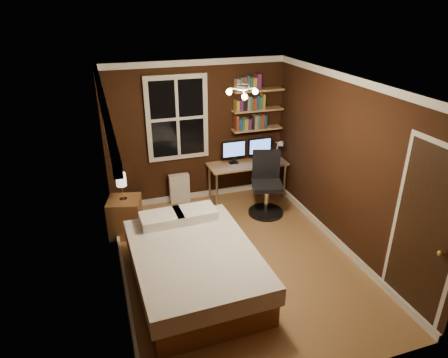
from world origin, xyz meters
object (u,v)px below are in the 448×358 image
object	(u,v)px
radiator	(179,188)
desk	(247,166)
monitor_right	(260,149)
desk_lamp	(278,150)
office_chair	(266,190)
monitor_left	(234,152)
nightstand	(125,217)
bed	(194,266)
bedside_lamp	(122,187)

from	to	relation	value
radiator	desk	distance (m)	1.30
monitor_right	desk_lamp	world-z (taller)	desk_lamp
radiator	office_chair	bearing A→B (deg)	-32.27
desk_lamp	office_chair	bearing A→B (deg)	-129.76
desk	monitor_left	distance (m)	0.37
nightstand	monitor_left	size ratio (longest dim) A/B	1.35
bed	monitor_left	world-z (taller)	monitor_left
monitor_right	monitor_left	bearing A→B (deg)	180.00
monitor_left	bed	bearing A→B (deg)	-120.67
desk	monitor_right	xyz separation A→B (m)	(0.26, 0.07, 0.27)
bedside_lamp	monitor_right	world-z (taller)	monitor_right
bed	office_chair	xyz separation A→B (m)	(1.66, 1.50, 0.13)
monitor_left	desk_lamp	bearing A→B (deg)	-12.46
nightstand	office_chair	xyz separation A→B (m)	(2.36, -0.05, 0.12)
bed	desk	distance (m)	2.68
desk	monitor_right	size ratio (longest dim) A/B	3.20
bedside_lamp	desk	bearing A→B (deg)	15.00
desk	bed	bearing A→B (deg)	-125.91
bed	radiator	bearing A→B (deg)	80.45
bedside_lamp	office_chair	size ratio (longest dim) A/B	0.40
bed	office_chair	distance (m)	2.24
monitor_left	office_chair	xyz separation A→B (m)	(0.34, -0.73, -0.46)
desk_lamp	bedside_lamp	bearing A→B (deg)	-169.90
radiator	desk_lamp	xyz separation A→B (m)	(1.79, -0.29, 0.63)
bed	desk_lamp	size ratio (longest dim) A/B	4.75
nightstand	bedside_lamp	xyz separation A→B (m)	(0.00, 0.00, 0.52)
nightstand	monitor_left	xyz separation A→B (m)	(2.03, 0.68, 0.59)
nightstand	monitor_right	world-z (taller)	monitor_right
nightstand	monitor_left	world-z (taller)	monitor_left
desk	nightstand	bearing A→B (deg)	-165.00
nightstand	desk	distance (m)	2.37
nightstand	desk_lamp	bearing A→B (deg)	23.76
desk	desk_lamp	xyz separation A→B (m)	(0.56, -0.10, 0.28)
nightstand	monitor_left	bearing A→B (deg)	32.17
monitor_right	office_chair	distance (m)	0.88
bed	monitor_left	bearing A→B (deg)	57.66
nightstand	monitor_right	size ratio (longest dim) A/B	1.35
desk_lamp	monitor_right	bearing A→B (deg)	148.93
radiator	monitor_left	distance (m)	1.18
bed	desk	size ratio (longest dim) A/B	1.46
bed	monitor_right	size ratio (longest dim) A/B	4.69
nightstand	desk	bearing A→B (deg)	28.66
bed	nightstand	size ratio (longest dim) A/B	3.46
monitor_left	office_chair	world-z (taller)	monitor_left
desk	desk_lamp	size ratio (longest dim) A/B	3.25
nightstand	radiator	world-z (taller)	nightstand
bed	monitor_right	distance (m)	2.94
monitor_left	monitor_right	bearing A→B (deg)	0.00
office_chair	bedside_lamp	bearing A→B (deg)	-164.73
monitor_right	desk_lamp	size ratio (longest dim) A/B	1.01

